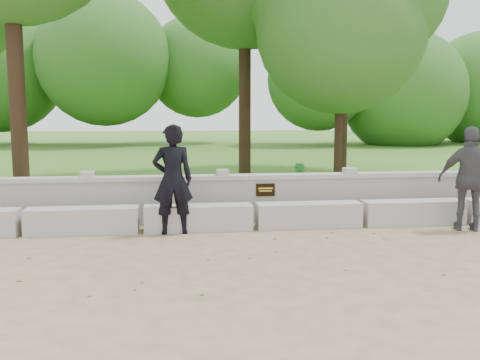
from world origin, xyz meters
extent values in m
plane|color=tan|center=(0.00, 0.00, 0.00)|extent=(80.00, 80.00, 0.00)
cube|color=#407122|center=(0.00, 14.00, 0.12)|extent=(40.00, 22.00, 0.25)
cube|color=#B4B1AA|center=(-3.00, 1.90, 0.23)|extent=(1.90, 0.45, 0.45)
cube|color=#B4B1AA|center=(-1.00, 1.90, 0.23)|extent=(1.90, 0.45, 0.45)
cube|color=#B4B1AA|center=(1.00, 1.90, 0.23)|extent=(1.90, 0.45, 0.45)
cube|color=#B4B1AA|center=(3.00, 1.90, 0.23)|extent=(1.90, 0.45, 0.45)
cube|color=#A9A7A0|center=(0.00, 2.60, 0.41)|extent=(12.50, 0.25, 0.82)
cube|color=#B4B1AA|center=(0.00, 2.60, 0.86)|extent=(12.50, 0.35, 0.08)
cube|color=black|center=(0.30, 2.46, 0.62)|extent=(0.36, 0.02, 0.24)
imported|color=black|center=(-1.44, 1.69, 0.94)|extent=(0.72, 0.51, 1.88)
cube|color=black|center=(-1.44, 1.32, 1.82)|extent=(0.14, 0.03, 0.07)
imported|color=#47474C|center=(3.75, 1.30, 0.92)|extent=(1.17, 0.82, 1.84)
cylinder|color=#382619|center=(-4.64, 4.35, 2.75)|extent=(0.34, 0.34, 5.01)
cylinder|color=#382619|center=(0.63, 7.80, 2.82)|extent=(0.35, 0.35, 5.15)
cylinder|color=#382619|center=(2.76, 5.78, 1.78)|extent=(0.21, 0.21, 3.06)
sphere|color=#2F6420|center=(2.76, 5.78, 4.48)|extent=(4.27, 4.27, 4.27)
cylinder|color=#382619|center=(3.74, 8.53, 2.82)|extent=(0.35, 0.35, 5.14)
imported|color=#28752A|center=(-1.11, 4.45, 0.59)|extent=(0.39, 0.43, 0.68)
imported|color=#28752A|center=(1.62, 5.12, 0.55)|extent=(0.43, 0.42, 0.61)
imported|color=#28752A|center=(-2.63, 4.26, 0.51)|extent=(0.37, 0.38, 0.52)
camera|label=1|loc=(-1.45, -7.42, 2.09)|focal=40.00mm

